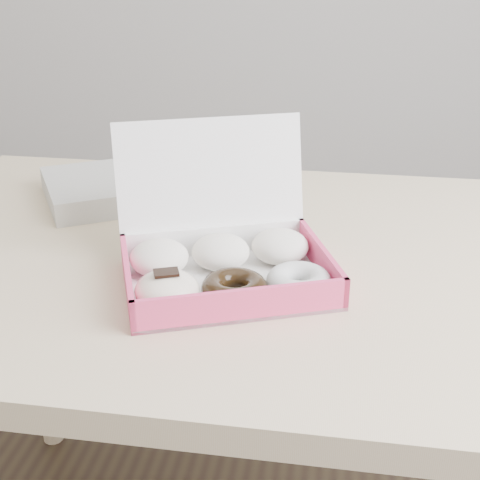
# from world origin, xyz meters

# --- Properties ---
(table) EXTENTS (1.20, 0.80, 0.75)m
(table) POSITION_xyz_m (0.00, 0.00, 0.67)
(table) COLOR #D5B88C
(table) RESTS_ON ground
(donut_box) EXTENTS (0.35, 0.33, 0.20)m
(donut_box) POSITION_xyz_m (-0.01, -0.10, 0.78)
(donut_box) COLOR white
(donut_box) RESTS_ON table
(newspapers) EXTENTS (0.33, 0.31, 0.04)m
(newspapers) POSITION_xyz_m (-0.26, 0.19, 0.77)
(newspapers) COLOR silver
(newspapers) RESTS_ON table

